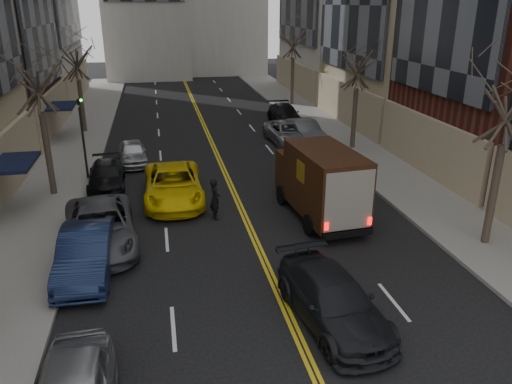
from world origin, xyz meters
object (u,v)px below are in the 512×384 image
observer_sedan (333,300)px  pedestrian (215,199)px  ups_truck (320,183)px  taxi (173,185)px

observer_sedan → pedestrian: (-2.50, 8.28, 0.19)m
ups_truck → observer_sedan: ups_truck is taller
ups_truck → taxi: bearing=147.4°
ups_truck → observer_sedan: (-2.04, -7.51, -0.89)m
observer_sedan → pedestrian: 8.66m
taxi → pedestrian: size_ratio=3.15×
observer_sedan → taxi: size_ratio=0.91×
observer_sedan → taxi: (-4.20, 10.80, 0.07)m
ups_truck → taxi: (-6.24, 3.29, -0.81)m
ups_truck → pedestrian: bearing=165.6°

